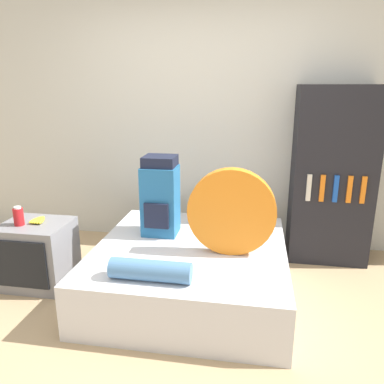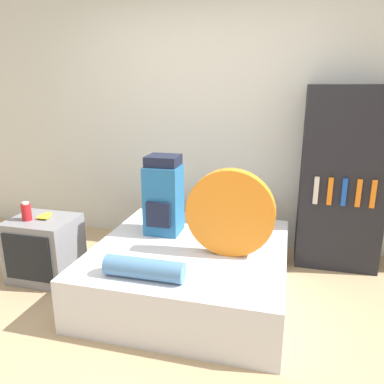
{
  "view_description": "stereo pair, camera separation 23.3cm",
  "coord_description": "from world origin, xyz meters",
  "px_view_note": "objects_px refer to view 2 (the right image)",
  "views": [
    {
      "loc": [
        0.47,
        -2.06,
        1.65
      ],
      "look_at": [
        0.01,
        0.66,
        0.86
      ],
      "focal_mm": 35.0,
      "sensor_mm": 36.0,
      "label": 1
    },
    {
      "loc": [
        0.7,
        -2.02,
        1.65
      ],
      "look_at": [
        0.01,
        0.66,
        0.86
      ],
      "focal_mm": 35.0,
      "sensor_mm": 36.0,
      "label": 2
    }
  ],
  "objects_px": {
    "backpack": "(163,196)",
    "canister": "(26,212)",
    "television": "(45,248)",
    "sleeping_roll": "(144,269)",
    "bookshelf": "(342,179)",
    "tent_bag": "(230,213)"
  },
  "relations": [
    {
      "from": "backpack",
      "to": "tent_bag",
      "type": "relative_size",
      "value": 1.02
    },
    {
      "from": "tent_bag",
      "to": "canister",
      "type": "xyz_separation_m",
      "value": [
        -1.72,
        -0.07,
        -0.11
      ]
    },
    {
      "from": "backpack",
      "to": "bookshelf",
      "type": "relative_size",
      "value": 0.41
    },
    {
      "from": "backpack",
      "to": "canister",
      "type": "height_order",
      "value": "backpack"
    },
    {
      "from": "canister",
      "to": "bookshelf",
      "type": "bearing_deg",
      "value": 21.24
    },
    {
      "from": "backpack",
      "to": "television",
      "type": "distance_m",
      "value": 1.14
    },
    {
      "from": "backpack",
      "to": "sleeping_roll",
      "type": "height_order",
      "value": "backpack"
    },
    {
      "from": "tent_bag",
      "to": "bookshelf",
      "type": "xyz_separation_m",
      "value": [
        0.87,
        0.94,
        0.09
      ]
    },
    {
      "from": "tent_bag",
      "to": "sleeping_roll",
      "type": "height_order",
      "value": "tent_bag"
    },
    {
      "from": "tent_bag",
      "to": "canister",
      "type": "height_order",
      "value": "tent_bag"
    },
    {
      "from": "sleeping_roll",
      "to": "canister",
      "type": "xyz_separation_m",
      "value": [
        -1.23,
        0.44,
        0.15
      ]
    },
    {
      "from": "tent_bag",
      "to": "television",
      "type": "distance_m",
      "value": 1.69
    },
    {
      "from": "tent_bag",
      "to": "backpack",
      "type": "bearing_deg",
      "value": 154.29
    },
    {
      "from": "backpack",
      "to": "canister",
      "type": "xyz_separation_m",
      "value": [
        -1.09,
        -0.37,
        -0.11
      ]
    },
    {
      "from": "canister",
      "to": "tent_bag",
      "type": "bearing_deg",
      "value": 2.25
    },
    {
      "from": "sleeping_roll",
      "to": "canister",
      "type": "distance_m",
      "value": 1.31
    },
    {
      "from": "sleeping_roll",
      "to": "bookshelf",
      "type": "distance_m",
      "value": 2.02
    },
    {
      "from": "backpack",
      "to": "television",
      "type": "bearing_deg",
      "value": -162.4
    },
    {
      "from": "tent_bag",
      "to": "sleeping_roll",
      "type": "xyz_separation_m",
      "value": [
        -0.49,
        -0.51,
        -0.26
      ]
    },
    {
      "from": "tent_bag",
      "to": "bookshelf",
      "type": "distance_m",
      "value": 1.29
    },
    {
      "from": "bookshelf",
      "to": "tent_bag",
      "type": "bearing_deg",
      "value": -132.94
    },
    {
      "from": "sleeping_roll",
      "to": "tent_bag",
      "type": "bearing_deg",
      "value": 46.19
    }
  ]
}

